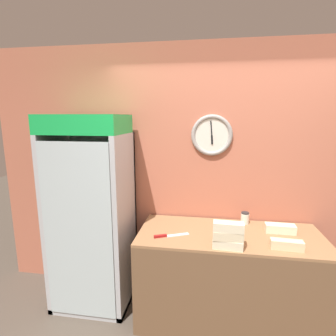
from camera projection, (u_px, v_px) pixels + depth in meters
The scene contains 10 objects.
wall_back at pixel (229, 176), 2.76m from camera, with size 5.20×0.10×2.70m.
prep_counter at pixel (228, 277), 2.53m from camera, with size 1.70×0.72×0.89m.
beverage_cooler at pixel (93, 203), 2.72m from camera, with size 0.77×0.62×1.99m.
sandwich_stack_bottom at pixel (228, 244), 2.17m from camera, with size 0.25×0.11×0.08m.
sandwich_stack_middle at pixel (228, 236), 2.15m from camera, with size 0.25×0.10×0.08m.
sandwich_stack_top at pixel (229, 227), 2.14m from camera, with size 0.25×0.10×0.08m.
sandwich_flat_left at pixel (287, 245), 2.15m from camera, with size 0.26×0.10×0.08m.
sandwich_flat_right at pixel (280, 229), 2.47m from camera, with size 0.27×0.11×0.08m.
chefs_knife at pixel (167, 236), 2.39m from camera, with size 0.32×0.17×0.02m.
condiment_jar at pixel (245, 218), 2.68m from camera, with size 0.08×0.08×0.12m.
Camera 1 is at (-0.22, -1.44, 1.97)m, focal length 28.00 mm.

